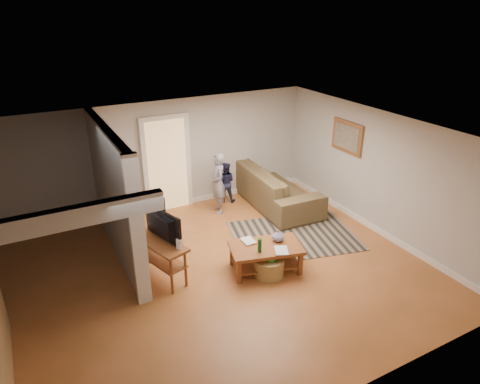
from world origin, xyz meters
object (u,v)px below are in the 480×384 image
object	(u,v)px
child	(219,211)
toddler	(226,201)
toy_basket	(269,266)
speaker_left	(164,225)
coffee_table	(266,251)
sofa	(271,200)
speaker_right	(116,201)
tv_console	(160,244)

from	to	relation	value
child	toddler	bearing A→B (deg)	150.59
toy_basket	toddler	xyz separation A→B (m)	(0.69, 3.10, -0.19)
speaker_left	child	size ratio (longest dim) A/B	0.79
speaker_left	toy_basket	bearing A→B (deg)	-31.67
toddler	coffee_table	bearing A→B (deg)	108.32
toy_basket	toddler	size ratio (longest dim) A/B	0.54
coffee_table	toddler	xyz separation A→B (m)	(0.63, 2.91, -0.38)
coffee_table	toddler	world-z (taller)	coffee_table
child	coffee_table	bearing A→B (deg)	6.53
toy_basket	child	bearing A→B (deg)	83.54
coffee_table	sofa	bearing A→B (deg)	56.43
speaker_right	child	xyz separation A→B (m)	(2.17, -0.46, -0.56)
coffee_table	speaker_right	size ratio (longest dim) A/B	1.24
sofa	speaker_right	size ratio (longest dim) A/B	2.66
child	sofa	bearing A→B (deg)	100.27
speaker_left	child	xyz separation A→B (m)	(1.63, 1.04, -0.55)
tv_console	speaker_left	world-z (taller)	speaker_left
coffee_table	speaker_left	distance (m)	2.00
tv_console	speaker_right	bearing A→B (deg)	77.74
speaker_left	tv_console	bearing A→B (deg)	-93.54
coffee_table	toy_basket	size ratio (longest dim) A/B	2.65
speaker_right	speaker_left	bearing A→B (deg)	-67.99
coffee_table	child	xyz separation A→B (m)	(0.24, 2.48, -0.38)
coffee_table	speaker_right	bearing A→B (deg)	123.30
toy_basket	speaker_left	bearing A→B (deg)	129.27
sofa	speaker_left	world-z (taller)	speaker_left
tv_console	toy_basket	size ratio (longest dim) A/B	2.36
coffee_table	speaker_left	size ratio (longest dim) A/B	1.25
speaker_right	toddler	xyz separation A→B (m)	(2.55, -0.02, -0.56)
speaker_right	toddler	bearing A→B (deg)	1.66
child	toy_basket	bearing A→B (deg)	5.66
sofa	toy_basket	size ratio (longest dim) A/B	5.68
speaker_left	toddler	size ratio (longest dim) A/B	1.13
sofa	toddler	size ratio (longest dim) A/B	3.04
sofa	coffee_table	xyz separation A→B (m)	(-1.62, -2.43, 0.38)
tv_console	toddler	distance (m)	3.34
child	tv_console	bearing A→B (deg)	-34.62
speaker_right	child	bearing A→B (deg)	-9.70
speaker_right	toy_basket	size ratio (longest dim) A/B	2.13
sofa	speaker_right	distance (m)	3.62
coffee_table	speaker_right	distance (m)	3.52
tv_console	speaker_right	world-z (taller)	speaker_right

